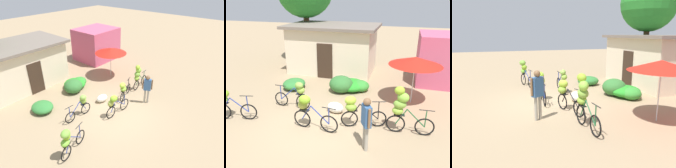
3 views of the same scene
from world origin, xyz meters
The scene contains 15 objects.
ground_plane centered at (0.00, 0.00, 0.00)m, with size 60.00×60.00×0.00m, color #9A8160.
building_low centered at (-1.50, 6.65, 1.45)m, with size 5.43×3.61×2.85m.
shop_pink centered at (5.08, 6.31, 1.32)m, with size 3.20×2.80×2.63m, color #C35171.
hedge_bush_front_left centered at (-2.48, 3.13, 0.26)m, with size 1.11×1.25×0.51m, color #317934.
hedge_bush_front_right centered at (-0.06, 3.40, 0.41)m, with size 1.18×1.13×0.82m, color #316E30.
hedge_bush_mid centered at (0.37, 3.78, 0.27)m, with size 1.41×1.39×0.54m, color #278E26.
hedge_bush_by_door centered at (0.81, 3.79, 0.27)m, with size 0.92×0.89×0.54m, color #348C31.
market_umbrella centered at (3.25, 3.11, 1.92)m, with size 2.22×2.22×2.10m.
bicycle_leftmost centered at (-3.47, -0.41, 0.87)m, with size 1.62×0.60×1.46m.
bicycle_near_pile centered at (-1.37, 1.20, 0.70)m, with size 1.65×0.44×1.20m.
bicycle_center_loaded centered at (-0.25, -0.14, 0.77)m, with size 1.71×0.42×1.30m.
bicycle_by_shop centered at (1.31, 0.45, 0.72)m, with size 1.61×0.60×1.20m.
bicycle_rightmost centered at (2.90, 0.53, 0.99)m, with size 1.61×0.40×1.72m.
produce_sack centered at (0.30, 1.28, 0.22)m, with size 0.70×0.44×0.44m, color silver.
person_vendor centered at (1.89, -0.74, 1.08)m, with size 0.37×0.52×1.75m.
Camera 1 is at (-6.76, -5.45, 6.59)m, focal length 31.77 mm.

